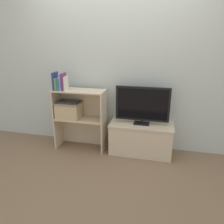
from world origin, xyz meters
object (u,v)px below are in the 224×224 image
Objects in this scene: tv_stand at (141,138)px; storage_basket_left at (69,109)px; book_skyblue at (62,82)px; laptop at (68,102)px; book_ivory at (66,83)px; tv at (142,105)px; book_plum at (64,82)px; book_navy at (55,81)px; book_olive at (58,84)px; book_teal at (60,84)px.

tv_stand is 1.15m from storage_basket_left.
book_skyblue is 0.31m from laptop.
book_ivory is (-1.09, -0.09, 0.79)m from tv_stand.
book_plum reaches higher than tv.
storage_basket_left is (-1.09, -0.05, -0.13)m from tv.
book_navy is 1.45× the size of book_olive.
tv_stand is at bearing 90.00° from tv.
storage_basket_left is at bearing 21.31° from book_teal.
book_skyblue is (0.10, -0.00, -0.01)m from book_navy.
book_skyblue is 0.66× the size of storage_basket_left.
storage_basket_left is (0.17, 0.04, -0.43)m from book_navy.
book_skyblue reaches higher than storage_basket_left.
tv_stand is 3.87× the size of book_skyblue.
book_skyblue reaches higher than book_teal.
book_olive is at bearing 180.00° from book_teal.
book_navy is at bearing 180.00° from book_olive.
tv_stand is at bearing 2.92° from storage_basket_left.
book_plum is 0.77× the size of laptop.
tv is 1.10m from storage_basket_left.
book_plum reaches higher than book_skyblue.
laptop is at bearing 16.09° from book_olive.
book_plum is at bearing 0.00° from book_teal.
storage_basket_left is at bearing 12.97° from book_navy.
book_ivory is 0.56× the size of storage_basket_left.
tv is 1.25m from book_olive.
book_plum is at bearing 0.00° from book_skyblue.
tv_stand is 1.45m from book_olive.
book_olive reaches higher than storage_basket_left.
laptop is at bearing 21.31° from book_teal.
tv reaches higher than tv_stand.
book_olive is 0.71× the size of book_plum.
book_ivory is at bearing 0.00° from book_teal.
laptop reaches higher than tv_stand.
storage_basket_left is at bearing -177.16° from tv.
tv is at bearing 4.70° from book_plum.
book_ivory is (0.16, -0.00, -0.03)m from book_navy.
book_teal is at bearing 180.00° from book_ivory.
book_ivory is at bearing 0.00° from book_plum.
book_teal is (-1.19, -0.09, 0.77)m from tv_stand.
book_navy is 0.08m from book_teal.
laptop reaches higher than storage_basket_left.
book_skyblue is 0.74× the size of laptop.
book_plum is 1.24× the size of book_ivory.
book_navy reaches higher than book_teal.
storage_basket_left is at bearing 90.00° from laptop.
book_ivory reaches higher than book_teal.
laptop is (0.00, 0.04, -0.28)m from book_ivory.
book_olive is at bearing -163.91° from storage_basket_left.
tv is 3.08× the size of book_plum.
book_ivory is at bearing -0.00° from book_navy.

